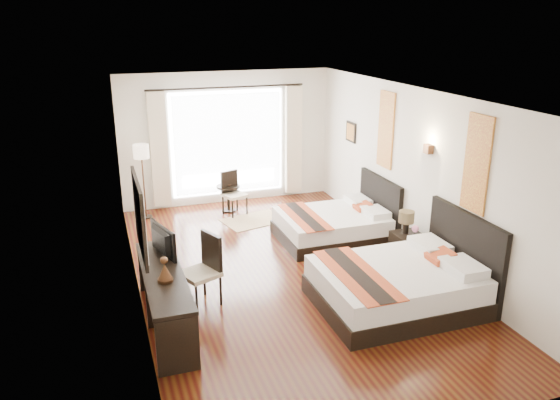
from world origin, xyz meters
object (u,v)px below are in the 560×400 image
object	(u,v)px
bed_far	(336,224)
table_lamp	(406,219)
floor_lamp	(141,157)
fruit_bowl	(227,185)
vase	(415,237)
desk_chair	(202,284)
side_table	(229,198)
console_desk	(165,299)
window_chair	(234,202)
television	(158,241)
bed_near	(402,283)
nightstand	(408,250)

from	to	relation	value
bed_far	table_lamp	distance (m)	1.52
floor_lamp	fruit_bowl	size ratio (longest dim) A/B	6.95
vase	fruit_bowl	size ratio (longest dim) A/B	0.60
desk_chair	side_table	distance (m)	3.88
bed_far	console_desk	world-z (taller)	bed_far
fruit_bowl	window_chair	xyz separation A→B (m)	(0.09, -0.22, -0.31)
vase	desk_chair	size ratio (longest dim) A/B	0.13
television	window_chair	world-z (taller)	television
console_desk	fruit_bowl	bearing A→B (deg)	66.03
table_lamp	side_table	size ratio (longest dim) A/B	0.72
table_lamp	console_desk	world-z (taller)	table_lamp
bed_near	vase	xyz separation A→B (m)	(0.74, 0.89, 0.24)
desk_chair	table_lamp	bearing A→B (deg)	161.78
table_lamp	vase	distance (m)	0.36
nightstand	window_chair	xyz separation A→B (m)	(-2.08, 3.26, 0.01)
television	window_chair	bearing A→B (deg)	-46.58
vase	console_desk	xyz separation A→B (m)	(-3.93, -0.39, -0.19)
console_desk	fruit_bowl	xyz separation A→B (m)	(1.81, 4.06, 0.20)
bed_near	console_desk	xyz separation A→B (m)	(-3.19, 0.50, 0.06)
bed_far	window_chair	bearing A→B (deg)	127.50
console_desk	fruit_bowl	distance (m)	4.45
floor_lamp	vase	bearing A→B (deg)	-45.48
television	side_table	distance (m)	4.01
side_table	nightstand	bearing A→B (deg)	-58.39
desk_chair	bed_near	bearing A→B (deg)	138.05
side_table	fruit_bowl	distance (m)	0.30
table_lamp	fruit_bowl	world-z (taller)	table_lamp
console_desk	vase	bearing A→B (deg)	5.61
fruit_bowl	console_desk	bearing A→B (deg)	-113.97
vase	console_desk	distance (m)	3.96
side_table	fruit_bowl	world-z (taller)	fruit_bowl
vase	bed_near	bearing A→B (deg)	-129.76
vase	television	size ratio (longest dim) A/B	0.18
television	table_lamp	bearing A→B (deg)	-104.96
bed_near	vase	size ratio (longest dim) A/B	17.09
bed_far	nightstand	xyz separation A→B (m)	(0.64, -1.39, -0.02)
vase	side_table	bearing A→B (deg)	119.76
bed_near	side_table	world-z (taller)	bed_near
bed_near	nightstand	world-z (taller)	bed_near
desk_chair	fruit_bowl	xyz separation A→B (m)	(1.25, 3.66, 0.27)
table_lamp	fruit_bowl	xyz separation A→B (m)	(-2.15, 3.38, -0.19)
bed_near	window_chair	bearing A→B (deg)	106.62
floor_lamp	side_table	bearing A→B (deg)	-5.42
floor_lamp	window_chair	distance (m)	2.04
side_table	vase	bearing A→B (deg)	-60.24
table_lamp	television	bearing A→B (deg)	-178.05
vase	window_chair	xyz separation A→B (m)	(-2.04, 3.46, -0.29)
desk_chair	floor_lamp	bearing A→B (deg)	-107.07
side_table	television	bearing A→B (deg)	-117.23
console_desk	side_table	bearing A→B (deg)	65.78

